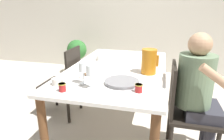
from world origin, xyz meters
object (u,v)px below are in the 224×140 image
object	(u,v)px
chair_opposite	(65,81)
wine_glass_juice	(83,68)
red_pitcher	(149,61)
teacup_across	(100,58)
serving_tray	(122,82)
bread_plate	(89,73)
teacup_near_person	(57,82)
person_seated	(198,89)
potted_plant	(77,53)
jam_jar_amber	(62,87)
jam_jar_red	(139,88)
chair_person_side	(185,109)
wine_glass_water	(91,71)

from	to	relation	value
chair_opposite	wine_glass_juice	size ratio (longest dim) A/B	4.63
red_pitcher	teacup_across	size ratio (longest dim) A/B	1.67
serving_tray	bread_plate	xyz separation A→B (m)	(-0.34, 0.12, 0.02)
teacup_across	red_pitcher	bearing A→B (deg)	-29.48
chair_opposite	teacup_near_person	xyz separation A→B (m)	(0.31, -0.72, 0.28)
person_seated	potted_plant	world-z (taller)	person_seated
teacup_near_person	bread_plate	distance (m)	0.34
red_pitcher	potted_plant	bearing A→B (deg)	131.31
teacup_across	person_seated	bearing A→B (deg)	-26.95
red_pitcher	teacup_across	bearing A→B (deg)	150.52
wine_glass_juice	jam_jar_amber	distance (m)	0.24
chair_opposite	serving_tray	bearing A→B (deg)	-123.63
serving_tray	jam_jar_red	bearing A→B (deg)	-40.56
jam_jar_amber	potted_plant	distance (m)	2.56
jam_jar_amber	chair_opposite	bearing A→B (deg)	116.59
person_seated	teacup_across	world-z (taller)	person_seated
chair_person_side	red_pitcher	xyz separation A→B (m)	(-0.36, 0.19, 0.38)
chair_person_side	red_pitcher	world-z (taller)	red_pitcher
teacup_across	wine_glass_water	bearing A→B (deg)	-77.14
chair_person_side	serving_tray	distance (m)	0.63
bread_plate	teacup_across	bearing A→B (deg)	97.47
red_pitcher	teacup_near_person	xyz separation A→B (m)	(-0.72, -0.50, -0.10)
wine_glass_water	bread_plate	bearing A→B (deg)	112.98
chair_person_side	potted_plant	size ratio (longest dim) A/B	1.24
person_seated	serving_tray	size ratio (longest dim) A/B	3.90
serving_tray	person_seated	bearing A→B (deg)	12.75
chair_opposite	serving_tray	world-z (taller)	chair_opposite
chair_opposite	jam_jar_amber	size ratio (longest dim) A/B	13.55
wine_glass_water	wine_glass_juice	bearing A→B (deg)	140.14
wine_glass_water	jam_jar_amber	xyz separation A→B (m)	(-0.20, -0.11, -0.11)
teacup_near_person	teacup_across	xyz separation A→B (m)	(0.11, 0.85, 0.00)
wine_glass_juice	teacup_near_person	size ratio (longest dim) A/B	1.30
red_pitcher	chair_person_side	bearing A→B (deg)	-27.56
person_seated	teacup_across	bearing A→B (deg)	-116.95
teacup_near_person	serving_tray	bearing A→B (deg)	17.53
red_pitcher	wine_glass_water	world-z (taller)	red_pitcher
teacup_near_person	serving_tray	world-z (taller)	teacup_near_person
bread_plate	chair_opposite	bearing A→B (deg)	138.67
red_pitcher	jam_jar_red	world-z (taller)	red_pitcher
wine_glass_water	serving_tray	distance (m)	0.30
wine_glass_water	serving_tray	bearing A→B (deg)	35.25
serving_tray	jam_jar_red	size ratio (longest dim) A/B	4.57
red_pitcher	wine_glass_juice	distance (m)	0.66
chair_opposite	person_seated	world-z (taller)	person_seated
person_seated	jam_jar_red	distance (m)	0.56
chair_opposite	jam_jar_red	bearing A→B (deg)	-124.84
person_seated	wine_glass_water	bearing A→B (deg)	-70.71
bread_plate	potted_plant	world-z (taller)	bread_plate
teacup_near_person	jam_jar_amber	size ratio (longest dim) A/B	2.25
teacup_near_person	potted_plant	xyz separation A→B (m)	(-0.83, 2.26, -0.31)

